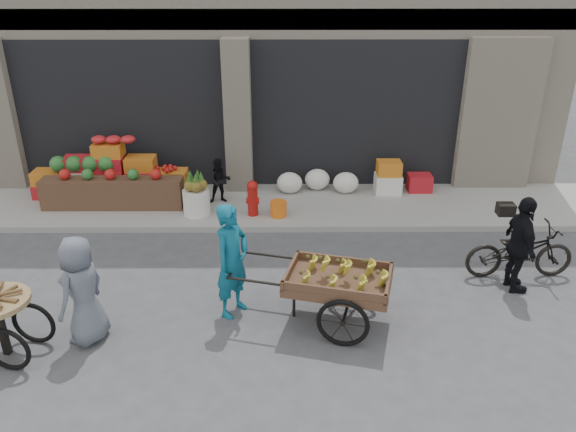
{
  "coord_description": "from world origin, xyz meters",
  "views": [
    {
      "loc": [
        0.99,
        -6.46,
        4.69
      ],
      "look_at": [
        1.02,
        1.35,
        1.1
      ],
      "focal_mm": 35.0,
      "sensor_mm": 36.0,
      "label": 1
    }
  ],
  "objects_px": {
    "banana_cart": "(335,277)",
    "vendor_woman": "(232,261)",
    "pineapple_bin": "(197,202)",
    "orange_bucket": "(279,209)",
    "vendor_grey": "(82,291)",
    "bicycle": "(520,251)",
    "fire_hydrant": "(253,197)",
    "cyclist": "(520,245)",
    "seated_person": "(220,181)"
  },
  "relations": [
    {
      "from": "banana_cart",
      "to": "vendor_woman",
      "type": "height_order",
      "value": "vendor_woman"
    },
    {
      "from": "pineapple_bin",
      "to": "orange_bucket",
      "type": "distance_m",
      "value": 1.61
    },
    {
      "from": "pineapple_bin",
      "to": "vendor_grey",
      "type": "height_order",
      "value": "vendor_grey"
    },
    {
      "from": "vendor_grey",
      "to": "bicycle",
      "type": "xyz_separation_m",
      "value": [
        6.38,
        1.63,
        -0.31
      ]
    },
    {
      "from": "fire_hydrant",
      "to": "banana_cart",
      "type": "relative_size",
      "value": 0.28
    },
    {
      "from": "pineapple_bin",
      "to": "fire_hydrant",
      "type": "xyz_separation_m",
      "value": [
        1.1,
        -0.05,
        0.13
      ]
    },
    {
      "from": "fire_hydrant",
      "to": "cyclist",
      "type": "xyz_separation_m",
      "value": [
        4.17,
        -2.55,
        0.27
      ]
    },
    {
      "from": "seated_person",
      "to": "bicycle",
      "type": "bearing_deg",
      "value": -38.9
    },
    {
      "from": "vendor_woman",
      "to": "bicycle",
      "type": "xyz_separation_m",
      "value": [
        4.48,
        0.99,
        -0.4
      ]
    },
    {
      "from": "orange_bucket",
      "to": "vendor_grey",
      "type": "height_order",
      "value": "vendor_grey"
    },
    {
      "from": "orange_bucket",
      "to": "seated_person",
      "type": "relative_size",
      "value": 0.34
    },
    {
      "from": "bicycle",
      "to": "seated_person",
      "type": "bearing_deg",
      "value": 59.5
    },
    {
      "from": "bicycle",
      "to": "vendor_grey",
      "type": "bearing_deg",
      "value": 102.69
    },
    {
      "from": "fire_hydrant",
      "to": "cyclist",
      "type": "relative_size",
      "value": 0.46
    },
    {
      "from": "seated_person",
      "to": "vendor_grey",
      "type": "bearing_deg",
      "value": -116.55
    },
    {
      "from": "fire_hydrant",
      "to": "vendor_grey",
      "type": "distance_m",
      "value": 4.29
    },
    {
      "from": "orange_bucket",
      "to": "vendor_woman",
      "type": "height_order",
      "value": "vendor_woman"
    },
    {
      "from": "orange_bucket",
      "to": "cyclist",
      "type": "relative_size",
      "value": 0.21
    },
    {
      "from": "seated_person",
      "to": "bicycle",
      "type": "relative_size",
      "value": 0.54
    },
    {
      "from": "fire_hydrant",
      "to": "cyclist",
      "type": "height_order",
      "value": "cyclist"
    },
    {
      "from": "orange_bucket",
      "to": "vendor_grey",
      "type": "relative_size",
      "value": 0.21
    },
    {
      "from": "orange_bucket",
      "to": "cyclist",
      "type": "height_order",
      "value": "cyclist"
    },
    {
      "from": "pineapple_bin",
      "to": "orange_bucket",
      "type": "xyz_separation_m",
      "value": [
        1.6,
        -0.1,
        -0.1
      ]
    },
    {
      "from": "pineapple_bin",
      "to": "cyclist",
      "type": "relative_size",
      "value": 0.34
    },
    {
      "from": "cyclist",
      "to": "seated_person",
      "type": "bearing_deg",
      "value": 55.1
    },
    {
      "from": "pineapple_bin",
      "to": "fire_hydrant",
      "type": "bearing_deg",
      "value": -2.6
    },
    {
      "from": "orange_bucket",
      "to": "vendor_woman",
      "type": "bearing_deg",
      "value": -101.22
    },
    {
      "from": "seated_person",
      "to": "fire_hydrant",
      "type": "bearing_deg",
      "value": -52.88
    },
    {
      "from": "cyclist",
      "to": "orange_bucket",
      "type": "bearing_deg",
      "value": 54.15
    },
    {
      "from": "cyclist",
      "to": "pineapple_bin",
      "type": "bearing_deg",
      "value": 62.15
    },
    {
      "from": "cyclist",
      "to": "banana_cart",
      "type": "bearing_deg",
      "value": 105.05
    },
    {
      "from": "fire_hydrant",
      "to": "vendor_woman",
      "type": "xyz_separation_m",
      "value": [
        -0.11,
        -3.14,
        0.35
      ]
    },
    {
      "from": "bicycle",
      "to": "cyclist",
      "type": "relative_size",
      "value": 1.11
    },
    {
      "from": "orange_bucket",
      "to": "vendor_grey",
      "type": "distance_m",
      "value": 4.52
    },
    {
      "from": "pineapple_bin",
      "to": "vendor_grey",
      "type": "bearing_deg",
      "value": -103.45
    },
    {
      "from": "bicycle",
      "to": "pineapple_bin",
      "type": "bearing_deg",
      "value": 66.5
    },
    {
      "from": "fire_hydrant",
      "to": "orange_bucket",
      "type": "distance_m",
      "value": 0.55
    },
    {
      "from": "fire_hydrant",
      "to": "bicycle",
      "type": "xyz_separation_m",
      "value": [
        4.37,
        -2.15,
        -0.05
      ]
    },
    {
      "from": "fire_hydrant",
      "to": "orange_bucket",
      "type": "bearing_deg",
      "value": -5.71
    },
    {
      "from": "bicycle",
      "to": "vendor_woman",
      "type": "bearing_deg",
      "value": 100.89
    },
    {
      "from": "orange_bucket",
      "to": "banana_cart",
      "type": "xyz_separation_m",
      "value": [
        0.81,
        -3.35,
        0.46
      ]
    },
    {
      "from": "banana_cart",
      "to": "bicycle",
      "type": "distance_m",
      "value": 3.32
    },
    {
      "from": "orange_bucket",
      "to": "seated_person",
      "type": "xyz_separation_m",
      "value": [
        -1.2,
        0.7,
        0.31
      ]
    },
    {
      "from": "seated_person",
      "to": "vendor_grey",
      "type": "height_order",
      "value": "vendor_grey"
    },
    {
      "from": "seated_person",
      "to": "banana_cart",
      "type": "bearing_deg",
      "value": -73.67
    },
    {
      "from": "fire_hydrant",
      "to": "cyclist",
      "type": "distance_m",
      "value": 4.89
    },
    {
      "from": "seated_person",
      "to": "banana_cart",
      "type": "height_order",
      "value": "seated_person"
    },
    {
      "from": "fire_hydrant",
      "to": "orange_bucket",
      "type": "height_order",
      "value": "fire_hydrant"
    },
    {
      "from": "seated_person",
      "to": "cyclist",
      "type": "xyz_separation_m",
      "value": [
        4.87,
        -3.2,
        0.19
      ]
    },
    {
      "from": "orange_bucket",
      "to": "fire_hydrant",
      "type": "bearing_deg",
      "value": 174.29
    }
  ]
}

